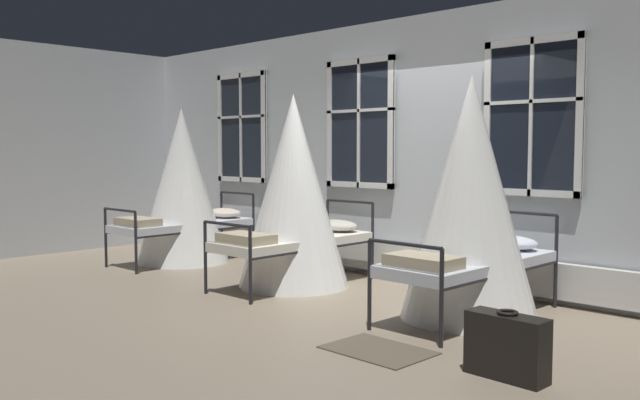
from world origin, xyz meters
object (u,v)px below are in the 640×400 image
at_px(suitcase_dark, 507,346).
at_px(cot_third, 470,201).
at_px(cot_first, 182,188).
at_px(cot_second, 294,193).

bearing_deg(suitcase_dark, cot_third, 132.55).
height_order(cot_first, cot_third, cot_third).
distance_m(cot_second, cot_third, 2.25).
height_order(cot_first, suitcase_dark, cot_first).
relative_size(cot_first, cot_third, 0.95).
relative_size(cot_second, cot_third, 0.98).
bearing_deg(cot_third, cot_first, 90.96).
bearing_deg(cot_first, suitcase_dark, -103.27).
distance_m(cot_first, suitcase_dark, 5.84).
relative_size(cot_second, suitcase_dark, 3.84).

